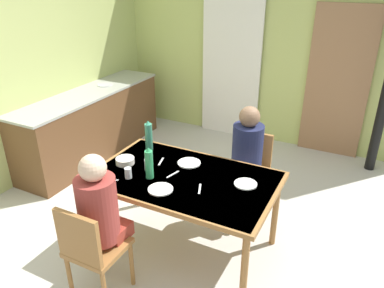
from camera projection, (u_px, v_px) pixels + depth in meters
ground_plane at (161, 238)px, 3.64m from camera, size 7.23×7.23×0.00m
wall_back at (260, 44)px, 5.28m from camera, size 4.45×0.10×2.80m
wall_left at (35, 58)px, 4.46m from camera, size 0.10×4.17×2.80m
door_wooden at (337, 83)px, 4.93m from camera, size 0.80×0.05×2.00m
curtain_panel at (231, 59)px, 5.45m from camera, size 0.90×0.03×2.35m
kitchen_counter at (92, 124)px, 5.11m from camera, size 0.61×2.37×0.91m
dining_table at (184, 183)px, 3.23m from camera, size 1.58×0.98×0.76m
chair_near_diner at (91, 248)px, 2.78m from camera, size 0.40×0.40×0.87m
chair_far_diner at (249, 169)px, 3.87m from camera, size 0.40×0.40×0.87m
person_near_diner at (99, 207)px, 2.77m from camera, size 0.30×0.37×0.77m
person_far_diner at (247, 150)px, 3.64m from camera, size 0.30×0.37×0.77m
water_bottle_green_near at (150, 164)px, 3.14m from camera, size 0.07×0.07×0.29m
water_bottle_green_far at (149, 136)px, 3.64m from camera, size 0.07×0.07×0.30m
serving_bowl_center at (125, 161)px, 3.41m from camera, size 0.17×0.17×0.05m
dinner_plate_near_left at (160, 189)px, 3.02m from camera, size 0.21×0.21×0.01m
dinner_plate_near_right at (246, 184)px, 3.09m from camera, size 0.19×0.19×0.01m
dinner_plate_far_center at (189, 163)px, 3.42m from camera, size 0.21×0.21×0.01m
drinking_glass_by_near_diner at (148, 165)px, 3.30m from camera, size 0.06×0.06×0.10m
drinking_glass_by_far_diner at (101, 165)px, 3.29m from camera, size 0.06×0.06×0.10m
drinking_glass_spare_center at (128, 173)px, 3.17m from camera, size 0.06×0.06×0.09m
cutlery_knife_near at (200, 189)px, 3.03m from camera, size 0.07×0.15×0.00m
cutlery_fork_near at (173, 174)px, 3.24m from camera, size 0.05×0.15×0.00m
cutlery_knife_far at (161, 161)px, 3.46m from camera, size 0.05×0.15×0.00m
cutlery_fork_far at (110, 181)px, 3.14m from camera, size 0.12×0.12×0.00m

